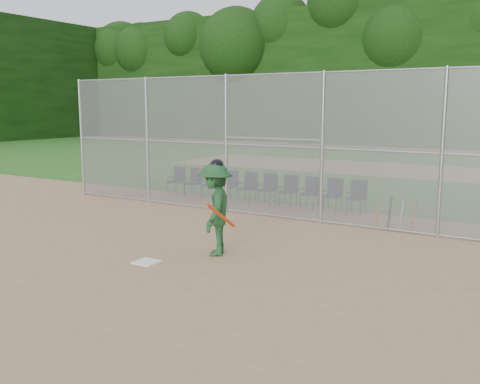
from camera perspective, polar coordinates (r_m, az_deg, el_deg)
The scene contains 18 objects.
ground at distance 10.78m, azimuth -6.99°, elevation -7.61°, with size 100.00×100.00×0.00m, color tan.
grass_strip at distance 27.03m, azimuth 17.37°, elevation 2.19°, with size 100.00×100.00×0.00m, color #28641E.
dirt_patch_far at distance 27.03m, azimuth 17.37°, elevation 2.20°, with size 24.00×24.00×0.00m, color tan.
backstop_fence at distance 14.61m, azimuth 5.13°, elevation 5.10°, with size 16.09×0.09×4.00m.
treeline at distance 28.90m, azimuth 18.91°, elevation 13.47°, with size 81.00×60.00×11.00m.
home_plate at distance 10.95m, azimuth -9.92°, elevation -7.35°, with size 0.46×0.46×0.02m, color white.
batter_at_plate at distance 11.14m, azimuth -2.64°, elevation -1.80°, with size 1.17×1.47×2.03m.
spare_bats at distance 14.00m, azimuth 16.26°, elevation -2.26°, with size 0.96×0.35×0.84m.
chair_0 at distance 19.00m, azimuth -6.85°, elevation 1.19°, with size 0.54×0.52×0.96m, color #0E1733, non-canonical shape.
chair_1 at distance 18.55m, azimuth -5.07°, elevation 1.03°, with size 0.54×0.52×0.96m, color #0E1733, non-canonical shape.
chair_2 at distance 18.13m, azimuth -3.20°, elevation 0.86°, with size 0.54×0.52×0.96m, color #0E1733, non-canonical shape.
chair_3 at distance 17.73m, azimuth -1.25°, elevation 0.68°, with size 0.54×0.52×0.96m, color #0E1733, non-canonical shape.
chair_4 at distance 17.35m, azimuth 0.79°, elevation 0.50°, with size 0.54×0.52×0.96m, color #0E1733, non-canonical shape.
chair_5 at distance 16.99m, azimuth 2.92°, elevation 0.30°, with size 0.54×0.52×0.96m, color #0E1733, non-canonical shape.
chair_6 at distance 16.66m, azimuth 5.14°, elevation 0.10°, with size 0.54×0.52×0.96m, color #0E1733, non-canonical shape.
chair_7 at distance 16.36m, azimuth 7.44°, elevation -0.12°, with size 0.54×0.52×0.96m, color #0E1733, non-canonical shape.
chair_8 at distance 16.08m, azimuth 9.83°, elevation -0.33°, with size 0.54×0.52×0.96m, color #0E1733, non-canonical shape.
chair_9 at distance 15.83m, azimuth 12.30°, elevation -0.56°, with size 0.54×0.52×0.96m, color #0E1733, non-canonical shape.
Camera 1 is at (6.44, -8.07, 3.10)m, focal length 40.00 mm.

